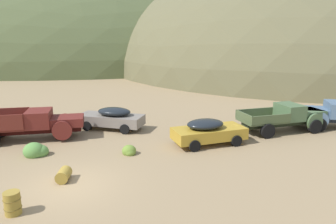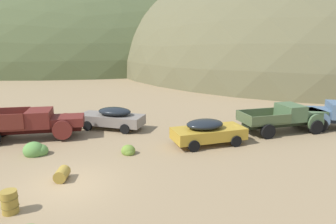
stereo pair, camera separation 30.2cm
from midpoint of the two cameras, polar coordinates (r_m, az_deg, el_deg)
ground_plane at (r=14.89m, az=-17.76°, el=-12.58°), size 300.00×300.00×0.00m
hill_far_left at (r=86.04m, az=-18.80°, el=8.50°), size 102.98×70.39×42.50m
hill_distant at (r=74.08m, az=18.35°, el=7.84°), size 70.32×82.46×40.82m
truck_oxblood at (r=21.66m, az=-23.08°, el=-1.93°), size 6.81×3.42×1.91m
car_primer_gray at (r=22.65m, az=-10.97°, el=-1.01°), size 5.08×2.88×1.57m
car_mustard at (r=19.30m, az=7.31°, el=-3.40°), size 4.93×3.25×1.57m
truck_weathered_green at (r=23.18m, az=20.50°, el=-0.85°), size 6.32×3.73×1.89m
oil_drum_spare at (r=13.37m, az=-26.89°, el=-14.47°), size 0.63×0.63×0.88m
oil_drum_foreground at (r=15.34m, az=-18.86°, el=-10.70°), size 0.62×0.88×0.57m
bush_between_trucks at (r=17.81m, az=-7.49°, el=-7.06°), size 0.79×0.75×0.67m
bush_front_left at (r=18.97m, az=-23.17°, el=-6.53°), size 1.33×1.07×0.97m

